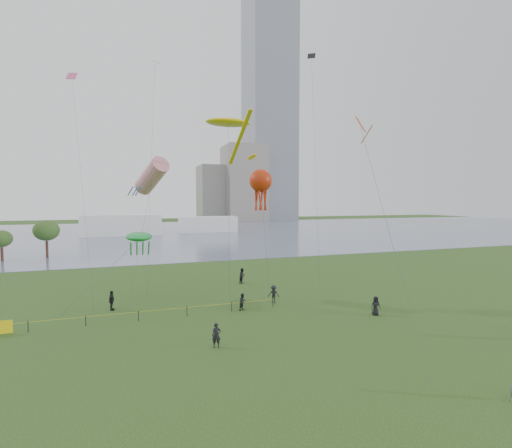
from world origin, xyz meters
name	(u,v)px	position (x,y,z in m)	size (l,w,h in m)	color
ground_plane	(310,366)	(0.00, 0.00, 0.00)	(400.00, 400.00, 0.00)	#203D13
lake	(163,233)	(0.00, 100.00, 0.02)	(400.00, 120.00, 0.08)	slate
tower	(269,107)	(62.00, 168.00, 60.00)	(24.00, 24.00, 120.00)	slate
building_mid	(244,183)	(46.00, 162.00, 19.00)	(20.00, 20.00, 38.00)	gray
building_low	(215,193)	(32.00, 168.00, 14.00)	(16.00, 18.00, 28.00)	gray
pavilion_left	(122,225)	(-12.00, 95.00, 3.00)	(22.00, 8.00, 6.00)	white
pavilion_right	(208,224)	(14.00, 98.00, 2.50)	(18.00, 7.00, 5.00)	white
fence	(56,322)	(-15.66, 12.26, 0.55)	(24.07, 0.07, 1.05)	black
spectator_a	(243,302)	(-0.46, 12.34, 0.77)	(0.75, 0.59, 1.55)	black
spectator_b	(274,294)	(3.09, 13.67, 0.87)	(1.12, 0.64, 1.73)	black
spectator_c	(112,301)	(-11.76, 16.19, 0.90)	(1.05, 0.44, 1.80)	black
spectator_d	(376,306)	(10.06, 7.16, 0.83)	(0.81, 0.53, 1.65)	black
spectator_f	(216,335)	(-4.68, 4.65, 0.84)	(0.61, 0.40, 1.67)	black
spectator_g	(242,276)	(2.70, 22.85, 0.93)	(0.90, 0.70, 1.85)	black
kite_stingray	(228,123)	(0.00, 18.91, 18.15)	(4.83, 9.99, 18.62)	#3F3F42
kite_windsock	(152,176)	(-7.82, 20.36, 12.50)	(4.43, 7.89, 14.44)	#3F3F42
kite_creature	(139,237)	(-9.21, 19.44, 6.34)	(8.03, 5.88, 6.83)	#3F3F42
kite_octopus	(261,181)	(2.08, 14.64, 11.85)	(2.23, 4.70, 13.04)	#3F3F42
kite_delta	(364,134)	(8.99, 7.85, 15.70)	(5.28, 14.07, 17.26)	#3F3F42
small_kites	(188,63)	(-3.92, 20.56, 24.44)	(26.43, 1.95, 5.88)	#E5598C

